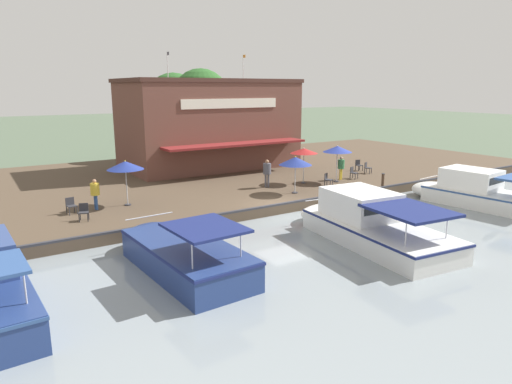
{
  "coord_description": "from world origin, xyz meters",
  "views": [
    {
      "loc": [
        19.95,
        -14.53,
        7.0
      ],
      "look_at": [
        -1.0,
        -1.13,
        1.3
      ],
      "focal_mm": 32.0,
      "sensor_mm": 36.0,
      "label": 1
    }
  ],
  "objects_px": {
    "cafe_chair_mid_patio": "(367,167)",
    "person_at_quay_edge": "(95,191)",
    "person_mid_patio": "(267,170)",
    "tree_behind_restaurant": "(200,100)",
    "motorboat_fourth_along": "(476,193)",
    "cafe_chair_under_first_umbrella": "(84,211)",
    "cafe_chair_beside_entrance": "(359,165)",
    "mooring_post": "(383,180)",
    "patio_umbrella_far_corner": "(304,151)",
    "patio_umbrella_mid_patio_right": "(337,149)",
    "patio_umbrella_by_entrance": "(125,165)",
    "motorboat_far_downstream": "(365,222)",
    "tree_upstream_bank": "(173,102)",
    "person_near_entrance": "(341,165)",
    "waterfront_restaurant": "(209,123)",
    "cafe_chair_facing_river": "(353,172)",
    "cafe_chair_far_corner_seat": "(71,205)",
    "motorboat_distant_upstream": "(178,251)",
    "cafe_chair_back_row_seat": "(328,179)"
  },
  "relations": [
    {
      "from": "mooring_post",
      "to": "waterfront_restaurant",
      "type": "bearing_deg",
      "value": -156.59
    },
    {
      "from": "waterfront_restaurant",
      "to": "cafe_chair_beside_entrance",
      "type": "height_order",
      "value": "waterfront_restaurant"
    },
    {
      "from": "patio_umbrella_by_entrance",
      "to": "person_near_entrance",
      "type": "bearing_deg",
      "value": 86.18
    },
    {
      "from": "cafe_chair_mid_patio",
      "to": "person_at_quay_edge",
      "type": "height_order",
      "value": "person_at_quay_edge"
    },
    {
      "from": "cafe_chair_back_row_seat",
      "to": "motorboat_distant_upstream",
      "type": "relative_size",
      "value": 0.11
    },
    {
      "from": "patio_umbrella_mid_patio_right",
      "to": "motorboat_distant_upstream",
      "type": "xyz_separation_m",
      "value": [
        7.28,
        -14.93,
        -2.17
      ]
    },
    {
      "from": "cafe_chair_mid_patio",
      "to": "motorboat_fourth_along",
      "type": "bearing_deg",
      "value": -0.86
    },
    {
      "from": "motorboat_far_downstream",
      "to": "tree_behind_restaurant",
      "type": "xyz_separation_m",
      "value": [
        -21.64,
        2.14,
        5.13
      ]
    },
    {
      "from": "tree_upstream_bank",
      "to": "cafe_chair_mid_patio",
      "type": "bearing_deg",
      "value": 31.24
    },
    {
      "from": "patio_umbrella_by_entrance",
      "to": "person_mid_patio",
      "type": "height_order",
      "value": "patio_umbrella_by_entrance"
    },
    {
      "from": "cafe_chair_beside_entrance",
      "to": "person_mid_patio",
      "type": "bearing_deg",
      "value": -82.54
    },
    {
      "from": "cafe_chair_under_first_umbrella",
      "to": "person_at_quay_edge",
      "type": "xyz_separation_m",
      "value": [
        -1.78,
        1.02,
        0.57
      ]
    },
    {
      "from": "tree_behind_restaurant",
      "to": "cafe_chair_mid_patio",
      "type": "bearing_deg",
      "value": 35.07
    },
    {
      "from": "motorboat_distant_upstream",
      "to": "cafe_chair_back_row_seat",
      "type": "bearing_deg",
      "value": 115.91
    },
    {
      "from": "waterfront_restaurant",
      "to": "cafe_chair_facing_river",
      "type": "distance_m",
      "value": 12.56
    },
    {
      "from": "patio_umbrella_mid_patio_right",
      "to": "cafe_chair_mid_patio",
      "type": "height_order",
      "value": "patio_umbrella_mid_patio_right"
    },
    {
      "from": "cafe_chair_facing_river",
      "to": "patio_umbrella_mid_patio_right",
      "type": "bearing_deg",
      "value": -83.73
    },
    {
      "from": "cafe_chair_under_first_umbrella",
      "to": "motorboat_distant_upstream",
      "type": "relative_size",
      "value": 0.11
    },
    {
      "from": "mooring_post",
      "to": "tree_upstream_bank",
      "type": "distance_m",
      "value": 20.92
    },
    {
      "from": "person_mid_patio",
      "to": "person_near_entrance",
      "type": "relative_size",
      "value": 1.11
    },
    {
      "from": "patio_umbrella_far_corner",
      "to": "person_at_quay_edge",
      "type": "distance_m",
      "value": 13.8
    },
    {
      "from": "tree_upstream_bank",
      "to": "patio_umbrella_mid_patio_right",
      "type": "bearing_deg",
      "value": 17.22
    },
    {
      "from": "patio_umbrella_by_entrance",
      "to": "motorboat_fourth_along",
      "type": "distance_m",
      "value": 20.6
    },
    {
      "from": "motorboat_far_downstream",
      "to": "motorboat_fourth_along",
      "type": "height_order",
      "value": "motorboat_far_downstream"
    },
    {
      "from": "person_mid_patio",
      "to": "cafe_chair_under_first_umbrella",
      "type": "bearing_deg",
      "value": -82.78
    },
    {
      "from": "patio_umbrella_far_corner",
      "to": "mooring_post",
      "type": "bearing_deg",
      "value": 43.92
    },
    {
      "from": "person_at_quay_edge",
      "to": "person_near_entrance",
      "type": "xyz_separation_m",
      "value": [
        0.99,
        16.73,
        -0.01
      ]
    },
    {
      "from": "patio_umbrella_mid_patio_right",
      "to": "cafe_chair_mid_patio",
      "type": "bearing_deg",
      "value": 105.2
    },
    {
      "from": "person_near_entrance",
      "to": "person_mid_patio",
      "type": "bearing_deg",
      "value": -96.95
    },
    {
      "from": "patio_umbrella_mid_patio_right",
      "to": "person_at_quay_edge",
      "type": "bearing_deg",
      "value": -94.97
    },
    {
      "from": "cafe_chair_beside_entrance",
      "to": "tree_behind_restaurant",
      "type": "xyz_separation_m",
      "value": [
        -10.52,
        -8.56,
        4.93
      ]
    },
    {
      "from": "person_mid_patio",
      "to": "tree_behind_restaurant",
      "type": "relative_size",
      "value": 0.23
    },
    {
      "from": "cafe_chair_mid_patio",
      "to": "motorboat_fourth_along",
      "type": "relative_size",
      "value": 0.09
    },
    {
      "from": "cafe_chair_facing_river",
      "to": "cafe_chair_under_first_umbrella",
      "type": "bearing_deg",
      "value": -88.18
    },
    {
      "from": "cafe_chair_under_first_umbrella",
      "to": "motorboat_fourth_along",
      "type": "height_order",
      "value": "motorboat_fourth_along"
    },
    {
      "from": "patio_umbrella_far_corner",
      "to": "patio_umbrella_by_entrance",
      "type": "bearing_deg",
      "value": -92.41
    },
    {
      "from": "cafe_chair_beside_entrance",
      "to": "mooring_post",
      "type": "xyz_separation_m",
      "value": [
        5.27,
        -3.06,
        -0.01
      ]
    },
    {
      "from": "patio_umbrella_by_entrance",
      "to": "motorboat_distant_upstream",
      "type": "xyz_separation_m",
      "value": [
        8.68,
        -0.69,
        -2.13
      ]
    },
    {
      "from": "person_near_entrance",
      "to": "tree_upstream_bank",
      "type": "xyz_separation_m",
      "value": [
        -16.02,
        -5.87,
        4.07
      ]
    },
    {
      "from": "person_at_quay_edge",
      "to": "cafe_chair_under_first_umbrella",
      "type": "bearing_deg",
      "value": -29.66
    },
    {
      "from": "cafe_chair_facing_river",
      "to": "person_at_quay_edge",
      "type": "relative_size",
      "value": 0.51
    },
    {
      "from": "patio_umbrella_mid_patio_right",
      "to": "cafe_chair_beside_entrance",
      "type": "height_order",
      "value": "patio_umbrella_mid_patio_right"
    },
    {
      "from": "person_near_entrance",
      "to": "motorboat_distant_upstream",
      "type": "relative_size",
      "value": 0.22
    },
    {
      "from": "mooring_post",
      "to": "cafe_chair_far_corner_seat",
      "type": "bearing_deg",
      "value": -102.48
    },
    {
      "from": "waterfront_restaurant",
      "to": "mooring_post",
      "type": "relative_size",
      "value": 15.12
    },
    {
      "from": "motorboat_fourth_along",
      "to": "cafe_chair_facing_river",
      "type": "bearing_deg",
      "value": -164.38
    },
    {
      "from": "tree_upstream_bank",
      "to": "tree_behind_restaurant",
      "type": "relative_size",
      "value": 0.97
    },
    {
      "from": "cafe_chair_mid_patio",
      "to": "patio_umbrella_far_corner",
      "type": "bearing_deg",
      "value": -87.8
    },
    {
      "from": "motorboat_distant_upstream",
      "to": "mooring_post",
      "type": "bearing_deg",
      "value": 104.98
    },
    {
      "from": "patio_umbrella_mid_patio_right",
      "to": "motorboat_far_downstream",
      "type": "distance_m",
      "value": 10.92
    }
  ]
}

